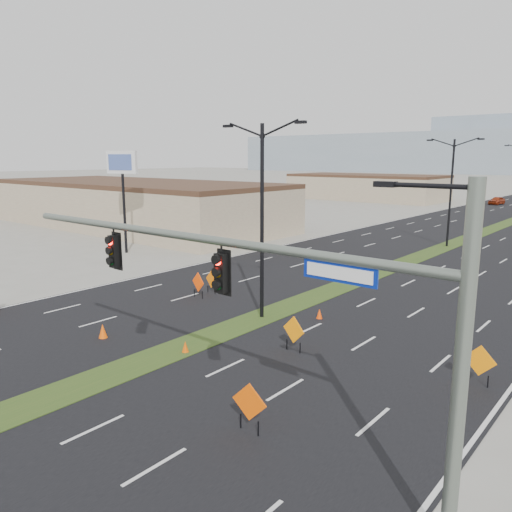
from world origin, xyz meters
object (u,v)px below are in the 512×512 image
Objects in this scene: construction_sign_5 at (480,362)px; construction_sign_3 at (294,331)px; car_left at (497,201)px; cone_1 at (185,347)px; streetlight_0 at (262,216)px; signal_mast at (275,300)px; cone_0 at (103,331)px; construction_sign_1 at (211,280)px; cone_3 at (335,267)px; cone_2 at (319,314)px; construction_sign_4 at (249,404)px; construction_sign_2 at (198,283)px; streetlight_1 at (451,189)px; pole_sign_west at (122,171)px.

construction_sign_3 is at bearing -166.57° from construction_sign_5.
car_left is 83.85m from cone_1.
streetlight_0 reaches higher than construction_sign_3.
streetlight_0 is at bearing 130.54° from signal_mast.
cone_1 is (4.33, 1.25, -0.07)m from cone_0.
cone_1 is (5.96, -7.61, -0.58)m from construction_sign_1.
construction_sign_5 is 16.25m from cone_0.
cone_2 is at bearing -62.94° from cone_3.
construction_sign_3 is at bearing 29.04° from cone_0.
construction_sign_1 is at bearing -79.89° from car_left.
car_left is 2.55× the size of construction_sign_4.
cone_3 is at bearing 136.75° from construction_sign_5.
cone_0 is (1.51, -7.62, -0.59)m from construction_sign_2.
cone_3 is at bearing -77.31° from car_left.
construction_sign_2 is (-5.30, 0.44, -4.49)m from streetlight_0.
cone_3 is at bearing 88.73° from construction_sign_2.
construction_sign_3 is at bearing 121.96° from signal_mast.
construction_sign_5 is at bearing 73.05° from signal_mast.
construction_sign_4 is 11.64m from cone_2.
streetlight_1 is at bearing 83.86° from cone_0.
car_left is (-16.84, 87.46, -4.08)m from signal_mast.
pole_sign_west is (-21.47, 12.46, 6.97)m from cone_1.
signal_mast is 10.29× the size of construction_sign_2.
pole_sign_west is (-29.48, 16.53, 2.44)m from signal_mast.
pole_sign_west reaches higher than cone_1.
construction_sign_5 is at bearing 21.99° from cone_0.
cone_0 is 4.50m from cone_1.
construction_sign_5 reaches higher than cone_1.
streetlight_1 reaches higher than cone_0.
streetlight_0 is 6.96m from construction_sign_2.
cone_3 is at bearing 117.20° from signal_mast.
pole_sign_west is at bearing 149.87° from cone_1.
construction_sign_3 is (12.36, -80.27, 0.24)m from car_left.
car_left is at bearing 60.16° from pole_sign_west.
construction_sign_5 is (19.56, -78.55, 0.22)m from car_left.
signal_mast is at bearing -12.91° from cone_0.
cone_0 is (-12.34, 2.83, -4.45)m from signal_mast.
streetlight_0 is at bearing 5.65° from construction_sign_2.
cone_1 is 1.00× the size of cone_2.
construction_sign_4 is (-1.73, 1.00, -3.83)m from signal_mast.
streetlight_1 is (0.00, 28.00, 0.00)m from streetlight_0.
car_left reaches higher than cone_3.
streetlight_1 is at bearing 102.69° from signal_mast.
construction_sign_4 is 3.02× the size of cone_2.
construction_sign_3 is (9.49, -4.49, 0.10)m from construction_sign_1.
construction_sign_5 is (2.72, 8.91, -3.87)m from signal_mast.
construction_sign_2 is at bearing 133.88° from construction_sign_4.
construction_sign_2 is at bearing -170.33° from cone_2.
streetlight_0 reaches higher than construction_sign_1.
cone_1 is at bearing 145.74° from construction_sign_4.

